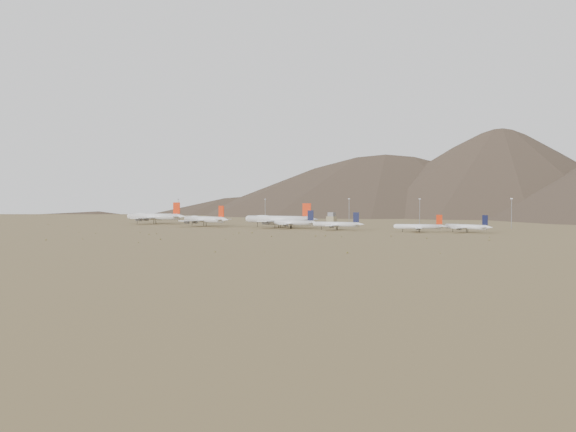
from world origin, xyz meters
The scene contains 16 objects.
ground centered at (0.00, 0.00, 0.00)m, with size 3000.00×3000.00×0.00m, color olive.
mountain_ridge centered at (0.00, 900.00, 150.00)m, with size 4400.00×1000.00×300.00m.
widebody_west centered at (-129.88, 38.81, 7.55)m, with size 73.66×56.88×21.89m.
widebody_centre centered at (-50.34, 20.63, 6.56)m, with size 62.87×49.53×19.03m.
widebody_east centered at (19.56, 36.04, 7.33)m, with size 71.55×55.12×21.25m.
narrowbody_a centered at (38.36, 26.09, 5.03)m, with size 46.44×34.01×15.49m.
narrowbody_b centered at (82.16, 23.71, 4.64)m, with size 43.33×31.31×14.31m.
narrowbody_c centered at (147.95, 27.32, 4.23)m, with size 37.49×28.11×13.03m.
narrowbody_d centered at (179.94, 39.36, 4.29)m, with size 38.02×28.50×13.21m.
control_tower centered at (30.00, 120.00, 5.32)m, with size 8.00×8.00×12.00m.
mast_far_west centered at (-170.60, 120.96, 14.20)m, with size 2.00×0.60×25.70m.
mast_west centered at (-50.62, 123.37, 14.20)m, with size 2.00×0.60×25.70m.
mast_centre centered at (56.54, 102.99, 14.20)m, with size 2.00×0.60×25.70m.
mast_east centered at (113.72, 137.44, 14.20)m, with size 2.00×0.60×25.70m.
mast_far_east centered at (197.75, 120.54, 14.20)m, with size 2.00×0.60×25.70m.
desert_scrub centered at (32.32, -89.05, 0.32)m, with size 415.74×171.03×0.87m.
Camera 1 is at (274.63, -381.17, 23.17)m, focal length 35.00 mm.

